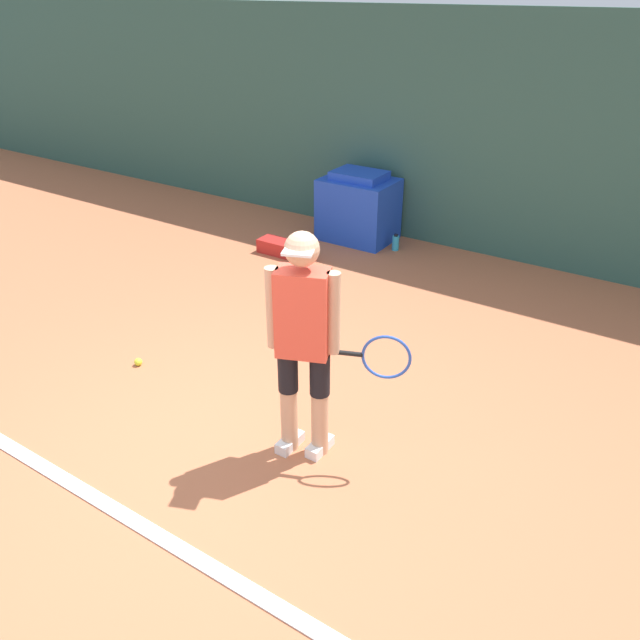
{
  "coord_description": "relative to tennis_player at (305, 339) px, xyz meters",
  "views": [
    {
      "loc": [
        2.41,
        -2.48,
        2.97
      ],
      "look_at": [
        0.41,
        0.59,
        0.97
      ],
      "focal_mm": 35.0,
      "sensor_mm": 36.0,
      "label": 1
    }
  ],
  "objects": [
    {
      "name": "ground_plane",
      "position": [
        -0.42,
        -0.39,
        -0.92
      ],
      "size": [
        24.0,
        24.0,
        0.0
      ],
      "primitive_type": "plane",
      "color": "#B76642"
    },
    {
      "name": "back_wall",
      "position": [
        -0.42,
        4.26,
        0.45
      ],
      "size": [
        24.0,
        0.1,
        2.75
      ],
      "color": "#2D564C",
      "rests_on": "ground_plane"
    },
    {
      "name": "court_baseline",
      "position": [
        -0.42,
        -1.16,
        -0.91
      ],
      "size": [
        21.6,
        0.1,
        0.01
      ],
      "color": "white",
      "rests_on": "ground_plane"
    },
    {
      "name": "tennis_player",
      "position": [
        0.0,
        0.0,
        0.0
      ],
      "size": [
        0.89,
        0.45,
        1.66
      ],
      "rotation": [
        0.0,
        0.0,
        0.38
      ],
      "color": "tan",
      "rests_on": "ground_plane"
    },
    {
      "name": "tennis_ball",
      "position": [
        -1.86,
        0.12,
        -0.89
      ],
      "size": [
        0.07,
        0.07,
        0.07
      ],
      "color": "#D1E533",
      "rests_on": "ground_plane"
    },
    {
      "name": "covered_chair",
      "position": [
        -1.79,
        3.82,
        -0.5
      ],
      "size": [
        0.91,
        0.68,
        0.89
      ],
      "color": "blue",
      "rests_on": "ground_plane"
    },
    {
      "name": "equipment_bag",
      "position": [
        -2.24,
        2.85,
        -0.84
      ],
      "size": [
        0.73,
        0.25,
        0.17
      ],
      "color": "#B2231E",
      "rests_on": "ground_plane"
    },
    {
      "name": "water_bottle",
      "position": [
        -1.2,
        3.74,
        -0.82
      ],
      "size": [
        0.09,
        0.09,
        0.21
      ],
      "color": "#33ADD6",
      "rests_on": "ground_plane"
    }
  ]
}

